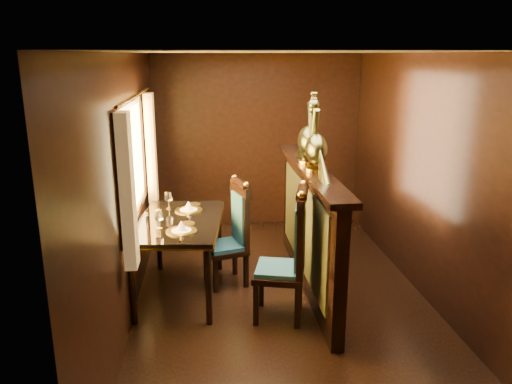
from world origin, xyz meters
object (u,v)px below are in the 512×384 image
Objects in this scene: chair_right at (235,229)px; peacock_left at (317,136)px; chair_left at (292,251)px; dining_table at (179,227)px; peacock_right at (309,128)px.

chair_right is 1.68× the size of peacock_left.
chair_left reaches higher than chair_right.
dining_table is 1.24× the size of chair_right.
dining_table is 1.25m from chair_left.
peacock_left is at bearing -2.10° from dining_table.
peacock_right is (0.79, -0.07, 1.12)m from chair_right.
chair_right is at bearing 175.27° from peacock_right.
chair_right is at bearing 27.41° from dining_table.
chair_right is (0.59, 0.23, -0.13)m from dining_table.
peacock_right is (0.00, 0.36, 0.02)m from peacock_left.
chair_left is 1.87× the size of peacock_left.
peacock_left reaches higher than chair_left.
peacock_left is (0.29, 0.42, 1.02)m from chair_left.
peacock_left is at bearing 68.57° from chair_left.
peacock_right is (0.29, 0.78, 1.05)m from chair_left.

